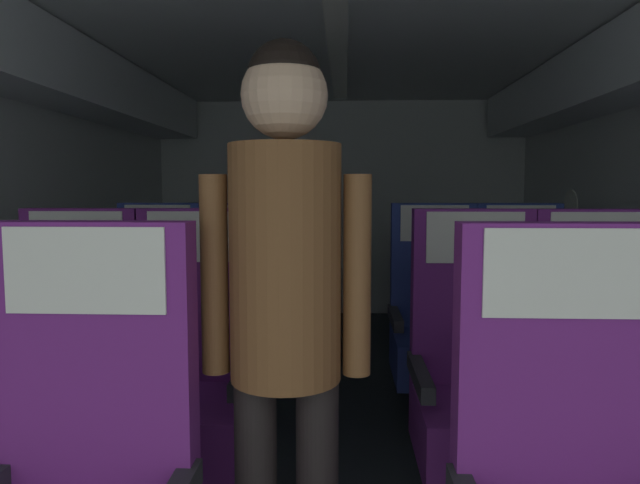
% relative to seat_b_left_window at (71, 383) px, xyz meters
% --- Properties ---
extents(ground, '(3.86, 6.35, 0.02)m').
position_rel_seat_b_left_window_xyz_m(ground, '(1.01, 0.58, -0.50)').
color(ground, '#23282D').
extents(fuselage_shell, '(3.74, 6.00, 2.16)m').
position_rel_seat_b_left_window_xyz_m(fuselage_shell, '(1.02, 0.84, 1.09)').
color(fuselage_shell, silver).
rests_on(fuselage_shell, ground).
extents(seat_b_left_window, '(0.50, 0.52, 1.16)m').
position_rel_seat_b_left_window_xyz_m(seat_b_left_window, '(0.00, 0.00, 0.00)').
color(seat_b_left_window, '#38383D').
rests_on(seat_b_left_window, ground).
extents(seat_b_left_aisle, '(0.50, 0.52, 1.16)m').
position_rel_seat_b_left_window_xyz_m(seat_b_left_aisle, '(0.47, 0.01, 0.00)').
color(seat_b_left_aisle, '#38383D').
rests_on(seat_b_left_aisle, ground).
extents(seat_b_right_aisle, '(0.50, 0.52, 1.16)m').
position_rel_seat_b_left_window_xyz_m(seat_b_right_aisle, '(2.04, 0.01, 0.00)').
color(seat_b_right_aisle, '#38383D').
rests_on(seat_b_right_aisle, ground).
extents(seat_b_right_window, '(0.50, 0.52, 1.16)m').
position_rel_seat_b_left_window_xyz_m(seat_b_right_window, '(1.57, 0.01, 0.00)').
color(seat_b_right_window, '#38383D').
rests_on(seat_b_right_window, ground).
extents(seat_c_left_window, '(0.50, 0.52, 1.16)m').
position_rel_seat_b_left_window_xyz_m(seat_c_left_window, '(0.00, 0.97, 0.00)').
color(seat_c_left_window, '#38383D').
rests_on(seat_c_left_window, ground).
extents(seat_c_left_aisle, '(0.50, 0.52, 1.16)m').
position_rel_seat_b_left_window_xyz_m(seat_c_left_aisle, '(0.45, 0.98, 0.00)').
color(seat_c_left_aisle, '#38383D').
rests_on(seat_c_left_aisle, ground).
extents(seat_c_right_aisle, '(0.50, 0.52, 1.16)m').
position_rel_seat_b_left_window_xyz_m(seat_c_right_aisle, '(2.03, 0.98, 0.00)').
color(seat_c_right_aisle, '#38383D').
rests_on(seat_c_right_aisle, ground).
extents(seat_c_right_window, '(0.50, 0.52, 1.16)m').
position_rel_seat_b_left_window_xyz_m(seat_c_right_window, '(1.56, 0.97, 0.00)').
color(seat_c_right_window, '#38383D').
rests_on(seat_c_right_window, ground).
extents(flight_attendant, '(0.43, 0.28, 1.60)m').
position_rel_seat_b_left_window_xyz_m(flight_attendant, '(0.92, -0.70, 0.50)').
color(flight_attendant, black).
rests_on(flight_attendant, ground).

